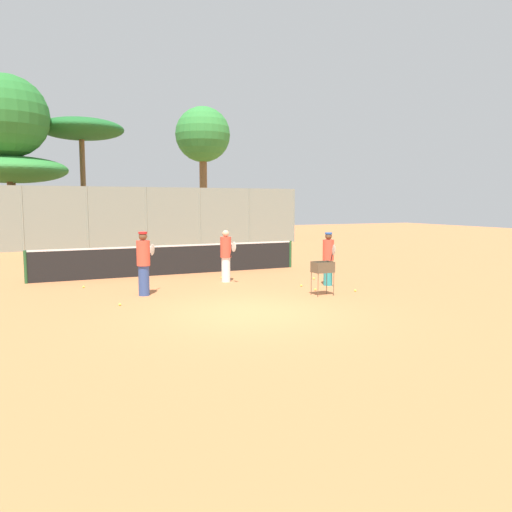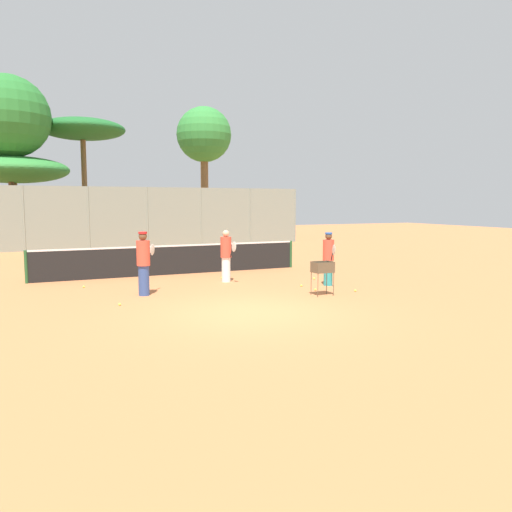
# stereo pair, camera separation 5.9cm
# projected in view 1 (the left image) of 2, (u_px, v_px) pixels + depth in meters

# --- Properties ---
(ground_plane) EXTENTS (80.00, 80.00, 0.00)m
(ground_plane) POSITION_uv_depth(u_px,v_px,m) (251.00, 313.00, 11.77)
(ground_plane) COLOR #C67242
(tennis_net) EXTENTS (9.74, 0.10, 1.07)m
(tennis_net) POSITION_uv_depth(u_px,v_px,m) (173.00, 259.00, 17.94)
(tennis_net) COLOR #26592D
(tennis_net) RESTS_ON ground_plane
(back_fence) EXTENTS (22.93, 0.08, 3.49)m
(back_fence) POSITION_uv_depth(u_px,v_px,m) (118.00, 218.00, 28.28)
(back_fence) COLOR gray
(back_fence) RESTS_ON ground_plane
(tree_0) EXTENTS (3.93, 3.93, 9.42)m
(tree_0) POSITION_uv_depth(u_px,v_px,m) (203.00, 136.00, 35.75)
(tree_0) COLOR brown
(tree_0) RESTS_ON ground_plane
(tree_1) EXTENTS (5.33, 5.33, 7.92)m
(tree_1) POSITION_uv_depth(u_px,v_px,m) (81.00, 130.00, 31.78)
(tree_1) COLOR brown
(tree_1) RESTS_ON ground_plane
(tree_2) EXTENTS (6.35, 6.35, 5.32)m
(tree_2) POSITION_uv_depth(u_px,v_px,m) (12.00, 170.00, 29.54)
(tree_2) COLOR brown
(tree_2) RESTS_ON ground_plane
(tree_3) EXTENTS (4.67, 4.67, 9.82)m
(tree_3) POSITION_uv_depth(u_px,v_px,m) (6.00, 117.00, 28.35)
(tree_3) COLOR brown
(tree_3) RESTS_ON ground_plane
(player_white_outfit) EXTENTS (0.38, 0.88, 1.66)m
(player_white_outfit) POSITION_uv_depth(u_px,v_px,m) (328.00, 258.00, 15.54)
(player_white_outfit) COLOR teal
(player_white_outfit) RESTS_ON ground_plane
(player_red_cap) EXTENTS (0.67, 0.77, 1.79)m
(player_red_cap) POSITION_uv_depth(u_px,v_px,m) (144.00, 263.00, 13.85)
(player_red_cap) COLOR #334C8C
(player_red_cap) RESTS_ON ground_plane
(player_yellow_shirt) EXTENTS (0.35, 0.91, 1.70)m
(player_yellow_shirt) POSITION_uv_depth(u_px,v_px,m) (226.00, 255.00, 16.25)
(player_yellow_shirt) COLOR white
(player_yellow_shirt) RESTS_ON ground_plane
(ball_cart) EXTENTS (0.56, 0.41, 0.95)m
(ball_cart) POSITION_uv_depth(u_px,v_px,m) (322.00, 270.00, 13.89)
(ball_cart) COLOR brown
(ball_cart) RESTS_ON ground_plane
(tennis_ball_0) EXTENTS (0.07, 0.07, 0.07)m
(tennis_ball_0) POSITION_uv_depth(u_px,v_px,m) (355.00, 290.00, 14.54)
(tennis_ball_0) COLOR #D1E54C
(tennis_ball_0) RESTS_ON ground_plane
(tennis_ball_1) EXTENTS (0.07, 0.07, 0.07)m
(tennis_ball_1) POSITION_uv_depth(u_px,v_px,m) (222.00, 278.00, 17.05)
(tennis_ball_1) COLOR #D1E54C
(tennis_ball_1) RESTS_ON ground_plane
(tennis_ball_2) EXTENTS (0.07, 0.07, 0.07)m
(tennis_ball_2) POSITION_uv_depth(u_px,v_px,m) (301.00, 285.00, 15.43)
(tennis_ball_2) COLOR #D1E54C
(tennis_ball_2) RESTS_ON ground_plane
(tennis_ball_3) EXTENTS (0.07, 0.07, 0.07)m
(tennis_ball_3) POSITION_uv_depth(u_px,v_px,m) (120.00, 304.00, 12.56)
(tennis_ball_3) COLOR #D1E54C
(tennis_ball_3) RESTS_ON ground_plane
(tennis_ball_4) EXTENTS (0.07, 0.07, 0.07)m
(tennis_ball_4) POSITION_uv_depth(u_px,v_px,m) (314.00, 278.00, 16.86)
(tennis_ball_4) COLOR #D1E54C
(tennis_ball_4) RESTS_ON ground_plane
(tennis_ball_5) EXTENTS (0.07, 0.07, 0.07)m
(tennis_ball_5) POSITION_uv_depth(u_px,v_px,m) (315.00, 289.00, 14.72)
(tennis_ball_5) COLOR #D1E54C
(tennis_ball_5) RESTS_ON ground_plane
(tennis_ball_6) EXTENTS (0.07, 0.07, 0.07)m
(tennis_ball_6) POSITION_uv_depth(u_px,v_px,m) (84.00, 287.00, 15.17)
(tennis_ball_6) COLOR #D1E54C
(tennis_ball_6) RESTS_ON ground_plane
(parked_car) EXTENTS (4.20, 1.70, 1.60)m
(parked_car) POSITION_uv_depth(u_px,v_px,m) (123.00, 234.00, 30.52)
(parked_car) COLOR white
(parked_car) RESTS_ON ground_plane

